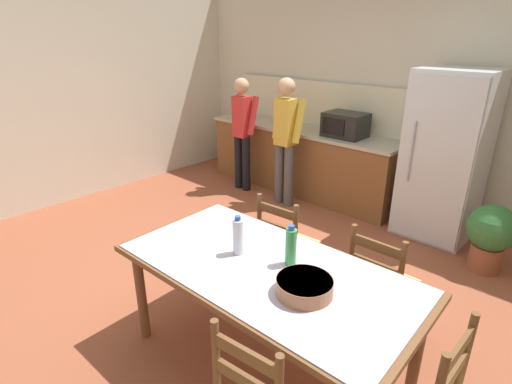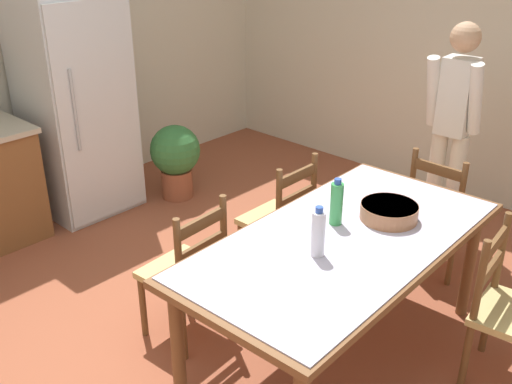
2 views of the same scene
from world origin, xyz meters
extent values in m
plane|color=brown|center=(0.00, 0.00, 0.00)|extent=(8.32, 8.32, 0.00)
cube|color=beige|center=(0.00, 2.66, 1.45)|extent=(6.52, 0.12, 2.90)
cube|color=beige|center=(-3.26, 0.00, 1.45)|extent=(0.12, 5.20, 2.90)
cube|color=brown|center=(-1.14, 2.23, 0.43)|extent=(2.84, 0.62, 0.87)
cube|color=#B2A893|center=(-1.14, 2.23, 0.89)|extent=(2.88, 0.66, 0.04)
cube|color=#B7BCC1|center=(-1.78, 2.23, 0.89)|extent=(0.52, 0.38, 0.02)
cube|color=beige|center=(-1.14, 2.54, 1.21)|extent=(2.84, 0.03, 0.60)
cube|color=silver|center=(0.77, 2.20, 0.90)|extent=(0.75, 0.68, 1.80)
cube|color=silver|center=(0.77, 1.85, 0.90)|extent=(0.72, 0.02, 1.73)
cylinder|color=#A5AAB2|center=(0.54, 1.83, 0.99)|extent=(0.02, 0.02, 0.63)
cube|color=black|center=(-0.47, 2.21, 1.06)|extent=(0.50, 0.38, 0.30)
cube|color=black|center=(-0.52, 2.01, 1.06)|extent=(0.30, 0.01, 0.19)
cylinder|color=brown|center=(-0.19, -0.96, 0.37)|extent=(0.07, 0.07, 0.74)
cylinder|color=brown|center=(-0.21, -0.19, 0.37)|extent=(0.07, 0.07, 0.74)
cylinder|color=brown|center=(1.51, -0.15, 0.37)|extent=(0.07, 0.07, 0.74)
cube|color=brown|center=(0.66, -0.55, 0.76)|extent=(1.95, 1.02, 0.04)
cube|color=#B7B2CC|center=(0.66, -0.55, 0.78)|extent=(1.87, 0.98, 0.01)
cylinder|color=silver|center=(0.42, -0.56, 0.90)|extent=(0.07, 0.07, 0.24)
cylinder|color=#2D51B2|center=(0.42, -0.56, 1.04)|extent=(0.04, 0.04, 0.03)
cylinder|color=green|center=(0.75, -0.43, 0.90)|extent=(0.07, 0.07, 0.24)
cylinder|color=#2D51B2|center=(0.75, -0.43, 1.04)|extent=(0.04, 0.04, 0.03)
cylinder|color=#9E6642|center=(1.00, -0.62, 0.83)|extent=(0.32, 0.32, 0.09)
cylinder|color=#9E6642|center=(1.00, -0.62, 0.86)|extent=(0.31, 0.31, 0.02)
cylinder|color=brown|center=(1.78, -0.33, 0.68)|extent=(0.04, 0.04, 0.46)
cube|color=brown|center=(1.78, -0.51, 0.81)|extent=(0.03, 0.36, 0.07)
cube|color=brown|center=(1.78, -0.51, 0.66)|extent=(0.03, 0.36, 0.07)
cylinder|color=brown|center=(0.37, 0.43, 0.21)|extent=(0.04, 0.04, 0.41)
cylinder|color=brown|center=(0.01, 0.41, 0.21)|extent=(0.04, 0.04, 0.41)
cylinder|color=brown|center=(0.39, 0.09, 0.21)|extent=(0.04, 0.04, 0.41)
cylinder|color=brown|center=(0.03, 0.07, 0.21)|extent=(0.04, 0.04, 0.41)
cube|color=tan|center=(0.20, 0.25, 0.43)|extent=(0.45, 0.43, 0.04)
cylinder|color=brown|center=(0.39, 0.09, 0.68)|extent=(0.04, 0.04, 0.46)
cylinder|color=brown|center=(0.03, 0.07, 0.68)|extent=(0.04, 0.04, 0.46)
cube|color=brown|center=(0.21, 0.08, 0.81)|extent=(0.36, 0.05, 0.07)
cube|color=brown|center=(0.21, 0.08, 0.66)|extent=(0.36, 0.05, 0.07)
cylinder|color=brown|center=(0.91, -1.20, 0.68)|extent=(0.04, 0.04, 0.46)
cube|color=brown|center=(1.09, -1.18, 0.81)|extent=(0.36, 0.06, 0.07)
cube|color=brown|center=(1.09, -1.18, 0.66)|extent=(0.36, 0.06, 0.07)
cylinder|color=brown|center=(1.25, 0.44, 0.21)|extent=(0.04, 0.04, 0.41)
cylinder|color=brown|center=(0.89, 0.44, 0.21)|extent=(0.04, 0.04, 0.41)
cylinder|color=brown|center=(1.25, 0.10, 0.21)|extent=(0.04, 0.04, 0.41)
cylinder|color=brown|center=(0.89, 0.10, 0.21)|extent=(0.04, 0.04, 0.41)
cube|color=tan|center=(1.07, 0.27, 0.43)|extent=(0.42, 0.40, 0.04)
cylinder|color=brown|center=(1.25, 0.10, 0.68)|extent=(0.04, 0.04, 0.46)
cylinder|color=brown|center=(0.89, 0.10, 0.68)|extent=(0.04, 0.04, 0.46)
cube|color=brown|center=(1.07, 0.10, 0.81)|extent=(0.36, 0.03, 0.07)
cube|color=brown|center=(1.07, 0.10, 0.66)|extent=(0.36, 0.03, 0.07)
cylinder|color=black|center=(-1.86, 1.70, 0.39)|extent=(0.12, 0.12, 0.78)
cylinder|color=black|center=(-1.71, 1.70, 0.39)|extent=(0.12, 0.12, 0.78)
cube|color=red|center=(-1.78, 1.70, 1.05)|extent=(0.22, 0.18, 0.55)
sphere|color=tan|center=(-1.78, 1.70, 1.46)|extent=(0.21, 0.21, 0.21)
cylinder|color=red|center=(-1.94, 1.76, 1.08)|extent=(0.09, 0.21, 0.52)
cylinder|color=red|center=(-1.63, 1.76, 1.08)|extent=(0.09, 0.21, 0.52)
cylinder|color=#4C4C4C|center=(-1.08, 1.68, 0.40)|extent=(0.12, 0.12, 0.81)
cylinder|color=#4C4C4C|center=(-0.92, 1.68, 0.40)|extent=(0.12, 0.12, 0.81)
cube|color=gold|center=(-1.00, 1.68, 1.10)|extent=(0.23, 0.19, 0.57)
sphere|color=tan|center=(-1.00, 1.68, 1.52)|extent=(0.22, 0.22, 0.22)
cylinder|color=gold|center=(-1.16, 1.75, 1.12)|extent=(0.09, 0.22, 0.55)
cylinder|color=gold|center=(-0.84, 1.75, 1.12)|extent=(0.09, 0.22, 0.55)
cylinder|color=brown|center=(1.42, 1.76, 0.13)|extent=(0.28, 0.28, 0.26)
sphere|color=#337038|center=(1.42, 1.76, 0.45)|extent=(0.44, 0.44, 0.44)
camera|label=1|loc=(2.06, -2.16, 2.15)|focal=28.00mm
camera|label=2|loc=(-1.68, -2.09, 2.35)|focal=42.00mm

